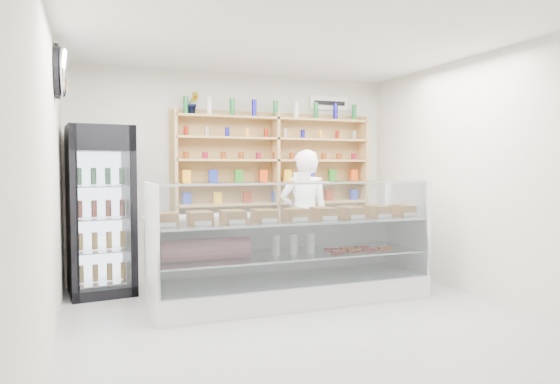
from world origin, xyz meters
name	(u,v)px	position (x,y,z in m)	size (l,w,h in m)	color
room	(314,179)	(0.00, 0.00, 1.40)	(5.00, 5.00, 5.00)	#A2A2A7
display_counter	(291,268)	(0.16, 0.94, 0.37)	(3.11, 0.93, 1.36)	white
shop_worker	(304,217)	(0.63, 1.63, 0.86)	(0.63, 0.41, 1.73)	white
drinks_cooler	(101,210)	(-1.82, 2.03, 1.00)	(0.79, 0.77, 1.99)	black
wall_shelving	(275,161)	(0.50, 2.34, 1.59)	(2.84, 0.28, 1.33)	tan
potted_plant	(193,103)	(-0.66, 2.34, 2.34)	(0.16, 0.13, 0.29)	#1E6626
security_mirror	(63,72)	(-2.17, 1.20, 2.45)	(0.15, 0.50, 0.50)	silver
wall_sign	(329,103)	(1.40, 2.47, 2.45)	(0.62, 0.03, 0.20)	white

